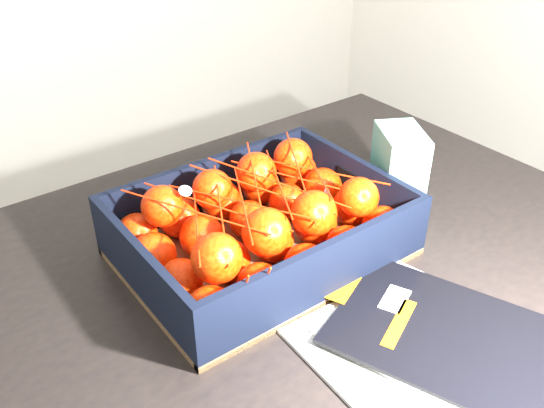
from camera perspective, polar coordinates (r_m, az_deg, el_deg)
table at (r=1.02m, az=-0.25°, el=-9.06°), size 1.21×0.81×0.75m
magazine_stack at (r=0.82m, az=15.11°, el=-12.94°), size 0.33×0.37×0.02m
produce_crate at (r=0.94m, az=-1.10°, el=-3.25°), size 0.42×0.32×0.11m
clementine_heap at (r=0.92m, az=-1.10°, el=-1.71°), size 0.40×0.30×0.12m
mesh_net at (r=0.88m, az=-1.25°, el=0.75°), size 0.35×0.28×0.10m
retail_carton at (r=1.04m, az=12.10°, el=3.00°), size 0.11×0.13×0.16m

